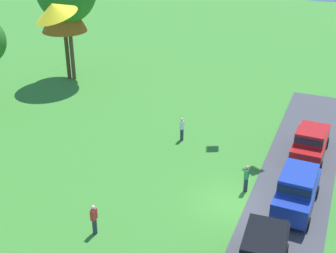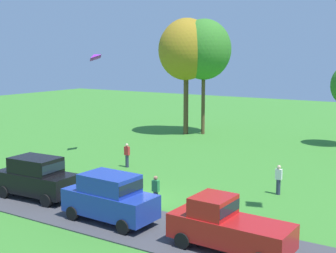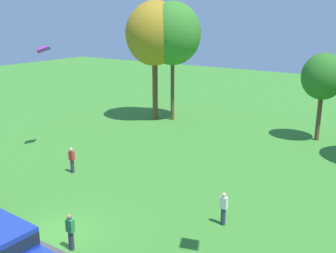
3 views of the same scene
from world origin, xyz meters
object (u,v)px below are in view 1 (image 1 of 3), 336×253
at_px(car_pickup_far_end, 310,143).
at_px(tree_right_of_center, 63,9).
at_px(kite_delta_trailing_tail, 54,10).
at_px(car_suv_mid_row, 297,189).
at_px(person_beside_suv, 182,129).
at_px(person_on_lawn, 246,178).
at_px(car_suv_by_flagpole, 263,253).
at_px(person_watching_sky, 94,219).

distance_m(car_pickup_far_end, tree_right_of_center, 24.42).
relative_size(tree_right_of_center, kite_delta_trailing_tail, 6.28).
bearing_deg(tree_right_of_center, car_suv_mid_row, -119.64).
xyz_separation_m(person_beside_suv, person_on_lawn, (-4.58, -5.66, 0.00)).
bearing_deg(car_suv_by_flagpole, car_pickup_far_end, -3.19).
distance_m(car_suv_by_flagpole, person_watching_sky, 8.46).
bearing_deg(car_suv_by_flagpole, kite_delta_trailing_tail, 122.88).
bearing_deg(person_watching_sky, car_suv_mid_row, -56.85).
height_order(person_beside_suv, kite_delta_trailing_tail, kite_delta_trailing_tail).
bearing_deg(person_watching_sky, kite_delta_trailing_tail, -155.33).
bearing_deg(car_suv_mid_row, person_beside_suv, 58.61).
xyz_separation_m(car_suv_by_flagpole, kite_delta_trailing_tail, (-4.26, 6.59, 10.99)).
distance_m(person_beside_suv, person_watching_sky, 11.19).
height_order(car_suv_mid_row, tree_right_of_center, tree_right_of_center).
bearing_deg(person_beside_suv, car_pickup_far_end, -84.65).
relative_size(car_suv_mid_row, kite_delta_trailing_tail, 3.42).
bearing_deg(car_suv_mid_row, person_watching_sky, 123.15).
bearing_deg(person_on_lawn, car_suv_by_flagpole, -160.54).
relative_size(car_pickup_far_end, person_on_lawn, 2.96).
bearing_deg(person_on_lawn, car_pickup_far_end, -28.39).
height_order(car_pickup_far_end, person_on_lawn, car_pickup_far_end).
bearing_deg(kite_delta_trailing_tail, tree_right_of_center, 34.10).
bearing_deg(car_pickup_far_end, person_beside_suv, 95.35).
distance_m(car_suv_mid_row, car_pickup_far_end, 6.04).
height_order(person_watching_sky, kite_delta_trailing_tail, kite_delta_trailing_tail).
relative_size(car_suv_by_flagpole, car_suv_mid_row, 1.01).
distance_m(person_beside_suv, tree_right_of_center, 17.13).
bearing_deg(tree_right_of_center, kite_delta_trailing_tail, -145.90).
bearing_deg(car_suv_mid_row, car_pickup_far_end, 0.01).
distance_m(car_suv_by_flagpole, car_pickup_far_end, 11.78).
bearing_deg(person_watching_sky, car_pickup_far_end, -37.23).
xyz_separation_m(car_pickup_far_end, person_beside_suv, (-0.80, 8.57, -0.23)).
xyz_separation_m(person_beside_suv, person_watching_sky, (-11.18, 0.53, 0.00)).
distance_m(person_on_lawn, tree_right_of_center, 24.05).
height_order(tree_right_of_center, kite_delta_trailing_tail, kite_delta_trailing_tail).
xyz_separation_m(tree_right_of_center, kite_delta_trailing_tail, (-22.96, -15.54, 5.79)).
relative_size(person_on_lawn, kite_delta_trailing_tail, 1.25).
height_order(car_pickup_far_end, tree_right_of_center, tree_right_of_center).
xyz_separation_m(car_suv_by_flagpole, person_on_lawn, (6.38, 2.25, -0.42)).
bearing_deg(person_beside_suv, person_watching_sky, 177.30).
distance_m(tree_right_of_center, kite_delta_trailing_tail, 28.32).
distance_m(person_beside_suv, person_on_lawn, 7.28).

